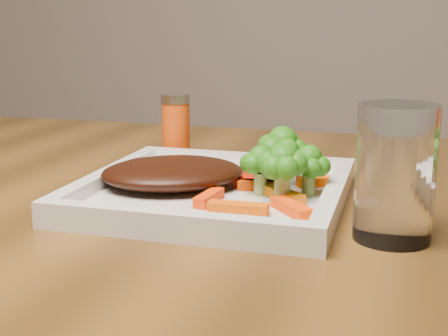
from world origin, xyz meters
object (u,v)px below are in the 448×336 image
(steak, at_px, (173,173))
(drinking_glass, at_px, (395,173))
(spice_shaker, at_px, (176,128))
(plate, at_px, (215,196))

(steak, relative_size, drinking_glass, 1.29)
(steak, xyz_separation_m, spice_shaker, (-0.06, 0.17, 0.02))
(steak, distance_m, spice_shaker, 0.18)
(plate, relative_size, steak, 1.74)
(plate, xyz_separation_m, spice_shaker, (-0.11, 0.17, 0.04))
(steak, xyz_separation_m, drinking_glass, (0.23, -0.07, 0.03))
(drinking_glass, bearing_deg, plate, 159.40)
(drinking_glass, bearing_deg, spice_shaker, 140.74)
(spice_shaker, bearing_deg, plate, -57.66)
(drinking_glass, bearing_deg, steak, 162.68)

